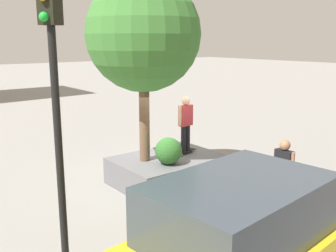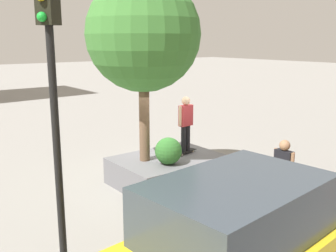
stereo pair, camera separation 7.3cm
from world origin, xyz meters
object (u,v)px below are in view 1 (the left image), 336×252
(skateboarder, at_px, (186,120))
(bystander_watching, at_px, (283,168))
(skateboard, at_px, (185,152))
(traffic_light_corner, at_px, (54,79))
(plaza_tree, at_px, (143,35))
(planter_ledge, at_px, (168,170))

(skateboarder, bearing_deg, bystander_watching, 100.81)
(skateboard, relative_size, traffic_light_corner, 0.16)
(skateboard, relative_size, bystander_watching, 0.50)
(plaza_tree, bearing_deg, skateboarder, 171.37)
(skateboarder, relative_size, traffic_light_corner, 0.32)
(plaza_tree, xyz_separation_m, skateboard, (-1.29, 0.20, -3.30))
(planter_ledge, height_order, plaza_tree, plaza_tree)
(planter_ledge, bearing_deg, plaza_tree, -14.28)
(planter_ledge, relative_size, bystander_watching, 1.77)
(planter_ledge, distance_m, skateboard, 0.76)
(skateboard, bearing_deg, bystander_watching, 100.81)
(bystander_watching, bearing_deg, traffic_light_corner, -3.76)
(traffic_light_corner, bearing_deg, skateboard, -151.80)
(skateboarder, height_order, bystander_watching, skateboarder)
(plaza_tree, relative_size, traffic_light_corner, 0.97)
(plaza_tree, xyz_separation_m, traffic_light_corner, (3.56, 2.80, -0.70))
(plaza_tree, relative_size, skateboarder, 3.03)
(planter_ledge, xyz_separation_m, plaza_tree, (0.67, -0.17, 3.73))
(planter_ledge, relative_size, skateboard, 3.58)
(plaza_tree, bearing_deg, traffic_light_corner, 38.18)
(plaza_tree, height_order, bystander_watching, plaza_tree)
(traffic_light_corner, height_order, bystander_watching, traffic_light_corner)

